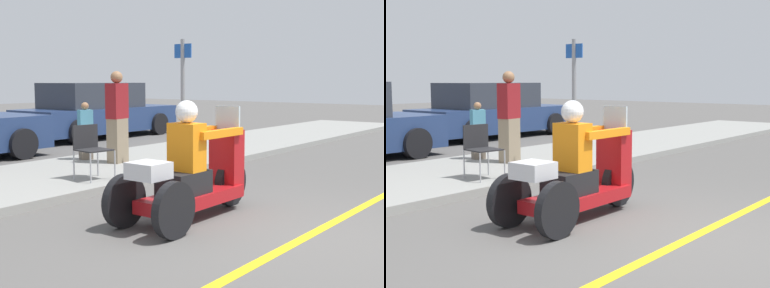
# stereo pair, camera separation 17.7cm
# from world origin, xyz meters

# --- Properties ---
(ground_plane) EXTENTS (60.00, 60.00, 0.00)m
(ground_plane) POSITION_xyz_m (0.00, 0.00, 0.00)
(ground_plane) COLOR #565451
(lane_stripe) EXTENTS (24.00, 0.12, 0.01)m
(lane_stripe) POSITION_xyz_m (-0.10, 0.00, 0.00)
(lane_stripe) COLOR gold
(lane_stripe) RESTS_ON ground
(sidewalk_strip) EXTENTS (28.00, 2.80, 0.12)m
(sidewalk_strip) POSITION_xyz_m (0.00, 4.60, 0.06)
(sidewalk_strip) COLOR gray
(sidewalk_strip) RESTS_ON ground
(motorcycle_trike) EXTENTS (2.19, 0.80, 1.39)m
(motorcycle_trike) POSITION_xyz_m (-0.10, 1.41, 0.50)
(motorcycle_trike) COLOR black
(motorcycle_trike) RESTS_ON ground
(spectator_end_of_line) EXTENTS (0.29, 0.22, 1.09)m
(spectator_end_of_line) POSITION_xyz_m (1.79, 5.38, 0.64)
(spectator_end_of_line) COLOR #726656
(spectator_end_of_line) RESTS_ON sidewalk_strip
(spectator_near_curb) EXTENTS (0.43, 0.30, 1.66)m
(spectator_near_curb) POSITION_xyz_m (1.89, 4.63, 0.92)
(spectator_near_curb) COLOR gray
(spectator_near_curb) RESTS_ON sidewalk_strip
(folding_chair_curbside) EXTENTS (0.52, 0.52, 0.82)m
(folding_chair_curbside) POSITION_xyz_m (0.49, 3.80, 0.62)
(folding_chair_curbside) COLOR #A5A8AD
(folding_chair_curbside) RESTS_ON sidewalk_strip
(parked_car_lot_right) EXTENTS (4.77, 2.05, 1.54)m
(parked_car_lot_right) POSITION_xyz_m (5.42, 9.00, 0.73)
(parked_car_lot_right) COLOR navy
(parked_car_lot_right) RESTS_ON ground
(street_sign) EXTENTS (0.08, 0.36, 2.20)m
(street_sign) POSITION_xyz_m (2.33, 3.45, 1.32)
(street_sign) COLOR gray
(street_sign) RESTS_ON sidewalk_strip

